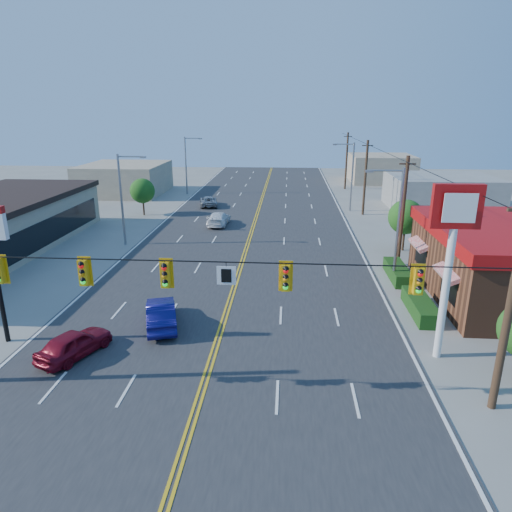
# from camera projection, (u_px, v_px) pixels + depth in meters

# --- Properties ---
(ground) EXTENTS (160.00, 160.00, 0.00)m
(ground) POSITION_uv_depth(u_px,v_px,m) (201.00, 395.00, 19.42)
(ground) COLOR gray
(ground) RESTS_ON ground
(road) EXTENTS (20.00, 120.00, 0.06)m
(road) POSITION_uv_depth(u_px,v_px,m) (245.00, 253.00, 38.40)
(road) COLOR #2D2D30
(road) RESTS_ON ground
(signal_span) EXTENTS (24.32, 0.34, 9.00)m
(signal_span) POSITION_uv_depth(u_px,v_px,m) (193.00, 288.00, 17.93)
(signal_span) COLOR #47301E
(signal_span) RESTS_ON ground
(kfc_pylon) EXTENTS (2.20, 0.36, 8.50)m
(kfc_pylon) POSITION_uv_depth(u_px,v_px,m) (452.00, 238.00, 20.63)
(kfc_pylon) COLOR white
(kfc_pylon) RESTS_ON ground
(streetlight_se) EXTENTS (2.55, 0.25, 8.00)m
(streetlight_se) POSITION_uv_depth(u_px,v_px,m) (396.00, 220.00, 30.61)
(streetlight_se) COLOR gray
(streetlight_se) RESTS_ON ground
(streetlight_ne) EXTENTS (2.55, 0.25, 8.00)m
(streetlight_ne) POSITION_uv_depth(u_px,v_px,m) (351.00, 173.00, 53.40)
(streetlight_ne) COLOR gray
(streetlight_ne) RESTS_ON ground
(streetlight_sw) EXTENTS (2.55, 0.25, 8.00)m
(streetlight_sw) POSITION_uv_depth(u_px,v_px,m) (123.00, 195.00, 39.66)
(streetlight_sw) COLOR gray
(streetlight_sw) RESTS_ON ground
(streetlight_nw) EXTENTS (2.55, 0.25, 8.00)m
(streetlight_nw) POSITION_uv_depth(u_px,v_px,m) (187.00, 162.00, 64.35)
(streetlight_nw) COLOR gray
(streetlight_nw) RESTS_ON ground
(utility_pole_near) EXTENTS (0.28, 0.28, 8.40)m
(utility_pole_near) POSITION_uv_depth(u_px,v_px,m) (403.00, 212.00, 34.41)
(utility_pole_near) COLOR #47301E
(utility_pole_near) RESTS_ON ground
(utility_pole_mid) EXTENTS (0.28, 0.28, 8.40)m
(utility_pole_mid) POSITION_uv_depth(u_px,v_px,m) (365.00, 178.00, 51.50)
(utility_pole_mid) COLOR #47301E
(utility_pole_mid) RESTS_ON ground
(utility_pole_far) EXTENTS (0.28, 0.28, 8.40)m
(utility_pole_far) POSITION_uv_depth(u_px,v_px,m) (346.00, 161.00, 68.60)
(utility_pole_far) COLOR #47301E
(utility_pole_far) RESTS_ON ground
(tree_kfc_rear) EXTENTS (2.94, 2.94, 4.41)m
(tree_kfc_rear) POSITION_uv_depth(u_px,v_px,m) (406.00, 217.00, 38.51)
(tree_kfc_rear) COLOR #47301E
(tree_kfc_rear) RESTS_ON ground
(tree_west) EXTENTS (2.80, 2.80, 4.20)m
(tree_west) POSITION_uv_depth(u_px,v_px,m) (142.00, 191.00, 51.73)
(tree_west) COLOR #47301E
(tree_west) RESTS_ON ground
(bld_east_mid) EXTENTS (12.00, 10.00, 4.00)m
(bld_east_mid) POSITION_uv_depth(u_px,v_px,m) (440.00, 192.00, 55.32)
(bld_east_mid) COLOR gray
(bld_east_mid) RESTS_ON ground
(bld_west_far) EXTENTS (11.00, 12.00, 4.20)m
(bld_west_far) POSITION_uv_depth(u_px,v_px,m) (125.00, 179.00, 65.71)
(bld_west_far) COLOR tan
(bld_west_far) RESTS_ON ground
(bld_east_far) EXTENTS (10.00, 10.00, 4.40)m
(bld_east_far) POSITION_uv_depth(u_px,v_px,m) (381.00, 168.00, 76.35)
(bld_east_far) COLOR tan
(bld_east_far) RESTS_ON ground
(car_magenta) EXTENTS (2.99, 4.22, 1.33)m
(car_magenta) POSITION_uv_depth(u_px,v_px,m) (74.00, 344.00, 22.22)
(car_magenta) COLOR maroon
(car_magenta) RESTS_ON ground
(car_blue) EXTENTS (2.75, 4.68, 1.46)m
(car_blue) POSITION_uv_depth(u_px,v_px,m) (161.00, 315.00, 25.32)
(car_blue) COLOR #13105E
(car_blue) RESTS_ON ground
(car_white) EXTENTS (2.11, 4.76, 1.36)m
(car_white) POSITION_uv_depth(u_px,v_px,m) (219.00, 219.00, 47.60)
(car_white) COLOR white
(car_white) RESTS_ON ground
(car_silver) EXTENTS (2.89, 4.79, 1.24)m
(car_silver) POSITION_uv_depth(u_px,v_px,m) (209.00, 202.00, 57.01)
(car_silver) COLOR #929397
(car_silver) RESTS_ON ground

